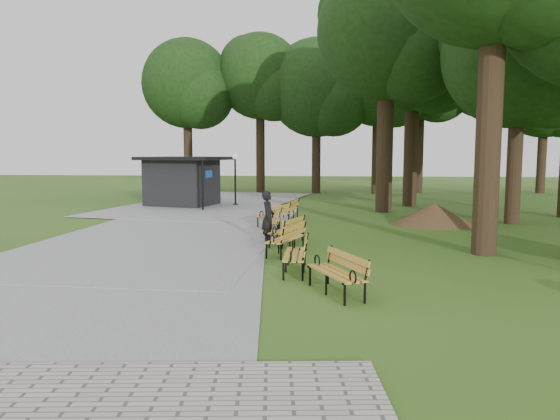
# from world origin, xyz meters

# --- Properties ---
(ground) EXTENTS (100.00, 100.00, 0.00)m
(ground) POSITION_xyz_m (0.00, 0.00, 0.00)
(ground) COLOR #2F5618
(ground) RESTS_ON ground
(path) EXTENTS (12.00, 38.00, 0.06)m
(path) POSITION_xyz_m (-4.00, 3.00, 0.03)
(path) COLOR gray
(path) RESTS_ON ground
(person) EXTENTS (0.42, 0.62, 1.69)m
(person) POSITION_xyz_m (-0.20, 1.13, 0.84)
(person) COLOR black
(person) RESTS_ON ground
(kiosk) EXTENTS (5.11, 4.70, 2.70)m
(kiosk) POSITION_xyz_m (-6.25, 12.54, 1.35)
(kiosk) COLOR black
(kiosk) RESTS_ON ground
(lamp_post) EXTENTS (0.32, 0.32, 2.87)m
(lamp_post) POSITION_xyz_m (-3.36, 12.93, 2.08)
(lamp_post) COLOR black
(lamp_post) RESTS_ON ground
(dirt_mound) EXTENTS (2.85, 2.85, 0.90)m
(dirt_mound) POSITION_xyz_m (6.02, 5.94, 0.45)
(dirt_mound) COLOR #47301C
(dirt_mound) RESTS_ON ground
(bench_0) EXTENTS (1.40, 1.99, 0.88)m
(bench_0) POSITION_xyz_m (1.90, -4.94, 0.44)
(bench_0) COLOR #C28B2C
(bench_0) RESTS_ON ground
(bench_1) EXTENTS (0.66, 1.91, 0.88)m
(bench_1) POSITION_xyz_m (0.93, -3.05, 0.44)
(bench_1) COLOR #C28B2C
(bench_1) RESTS_ON ground
(bench_2) EXTENTS (1.23, 2.00, 0.88)m
(bench_2) POSITION_xyz_m (0.52, -0.73, 0.44)
(bench_2) COLOR #C28B2C
(bench_2) RESTS_ON ground
(bench_3) EXTENTS (1.22, 2.00, 0.88)m
(bench_3) POSITION_xyz_m (0.41, 0.92, 0.44)
(bench_3) COLOR #C28B2C
(bench_3) RESTS_ON ground
(bench_4) EXTENTS (0.72, 1.93, 0.88)m
(bench_4) POSITION_xyz_m (-0.26, 3.13, 0.44)
(bench_4) COLOR #C28B2C
(bench_4) RESTS_ON ground
(bench_5) EXTENTS (1.40, 1.99, 0.88)m
(bench_5) POSITION_xyz_m (-0.42, 5.02, 0.44)
(bench_5) COLOR #C28B2C
(bench_5) RESTS_ON ground
(bench_6) EXTENTS (0.94, 1.98, 0.88)m
(bench_6) POSITION_xyz_m (0.02, 7.21, 0.44)
(bench_6) COLOR #C28B2C
(bench_6) RESTS_ON ground
(lawn_tree_1) EXTENTS (6.11, 6.11, 9.99)m
(lawn_tree_1) POSITION_xyz_m (9.31, 6.56, 6.90)
(lawn_tree_1) COLOR black
(lawn_tree_1) RESTS_ON ground
(lawn_tree_2) EXTENTS (6.72, 6.72, 12.10)m
(lawn_tree_2) POSITION_xyz_m (4.49, 10.51, 8.66)
(lawn_tree_2) COLOR black
(lawn_tree_2) RESTS_ON ground
(lawn_tree_4) EXTENTS (6.17, 6.17, 11.27)m
(lawn_tree_4) POSITION_xyz_m (6.24, 13.67, 8.10)
(lawn_tree_4) COLOR black
(lawn_tree_4) RESTS_ON ground
(tree_backdrop) EXTENTS (36.60, 9.18, 15.95)m
(tree_backdrop) POSITION_xyz_m (6.29, 22.92, 7.98)
(tree_backdrop) COLOR black
(tree_backdrop) RESTS_ON ground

